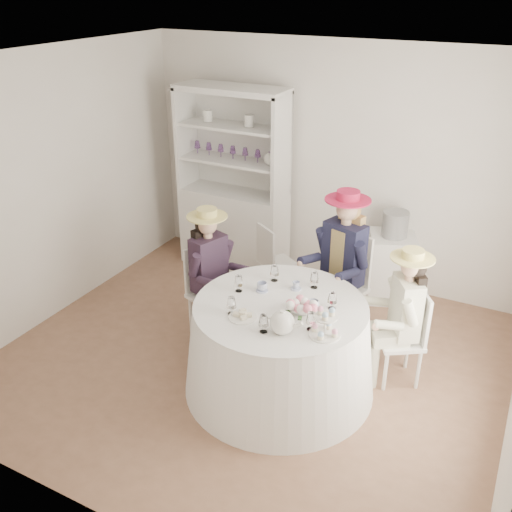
% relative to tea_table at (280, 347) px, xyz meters
% --- Properties ---
extents(ground, '(4.50, 4.50, 0.00)m').
position_rel_tea_table_xyz_m(ground, '(-0.40, 0.23, -0.42)').
color(ground, brown).
rests_on(ground, ground).
extents(ceiling, '(4.50, 4.50, 0.00)m').
position_rel_tea_table_xyz_m(ceiling, '(-0.40, 0.23, 2.28)').
color(ceiling, white).
rests_on(ceiling, wall_back).
extents(wall_back, '(4.50, 0.00, 4.50)m').
position_rel_tea_table_xyz_m(wall_back, '(-0.40, 2.23, 0.93)').
color(wall_back, silver).
rests_on(wall_back, ground).
extents(wall_front, '(4.50, 0.00, 4.50)m').
position_rel_tea_table_xyz_m(wall_front, '(-0.40, -1.77, 0.93)').
color(wall_front, silver).
rests_on(wall_front, ground).
extents(wall_left, '(0.00, 4.50, 4.50)m').
position_rel_tea_table_xyz_m(wall_left, '(-2.65, 0.23, 0.93)').
color(wall_left, silver).
rests_on(wall_left, ground).
extents(tea_table, '(1.65, 1.65, 0.83)m').
position_rel_tea_table_xyz_m(tea_table, '(0.00, 0.00, 0.00)').
color(tea_table, white).
rests_on(tea_table, ground).
extents(hutch, '(1.42, 0.83, 2.18)m').
position_rel_tea_table_xyz_m(hutch, '(-1.51, 1.91, 0.36)').
color(hutch, silver).
rests_on(hutch, ground).
extents(side_table, '(0.63, 0.63, 0.75)m').
position_rel_tea_table_xyz_m(side_table, '(0.42, 1.98, -0.04)').
color(side_table, silver).
rests_on(side_table, ground).
extents(hatbox, '(0.35, 0.35, 0.28)m').
position_rel_tea_table_xyz_m(hatbox, '(0.42, 1.98, 0.48)').
color(hatbox, black).
rests_on(hatbox, side_table).
extents(guest_left, '(0.55, 0.51, 1.35)m').
position_rel_tea_table_xyz_m(guest_left, '(-0.95, 0.45, 0.34)').
color(guest_left, silver).
rests_on(guest_left, ground).
extents(guest_mid, '(0.57, 0.62, 1.51)m').
position_rel_tea_table_xyz_m(guest_mid, '(0.16, 1.04, 0.44)').
color(guest_mid, silver).
rests_on(guest_mid, ground).
extents(guest_right, '(0.55, 0.51, 1.29)m').
position_rel_tea_table_xyz_m(guest_right, '(0.88, 0.57, 0.31)').
color(guest_right, silver).
rests_on(guest_right, ground).
extents(spare_chair, '(0.51, 0.51, 0.89)m').
position_rel_tea_table_xyz_m(spare_chair, '(-0.71, 1.34, 0.06)').
color(spare_chair, silver).
rests_on(spare_chair, ground).
extents(teacup_a, '(0.11, 0.11, 0.07)m').
position_rel_tea_table_xyz_m(teacup_a, '(-0.24, 0.13, 0.46)').
color(teacup_a, white).
rests_on(teacup_a, tea_table).
extents(teacup_b, '(0.08, 0.08, 0.06)m').
position_rel_tea_table_xyz_m(teacup_b, '(0.01, 0.30, 0.45)').
color(teacup_b, white).
rests_on(teacup_b, tea_table).
extents(teacup_c, '(0.11, 0.11, 0.07)m').
position_rel_tea_table_xyz_m(teacup_c, '(0.26, 0.07, 0.45)').
color(teacup_c, white).
rests_on(teacup_c, tea_table).
extents(flower_bowl, '(0.27, 0.27, 0.06)m').
position_rel_tea_table_xyz_m(flower_bowl, '(0.20, -0.02, 0.45)').
color(flower_bowl, white).
rests_on(flower_bowl, tea_table).
extents(flower_arrangement, '(0.19, 0.20, 0.07)m').
position_rel_tea_table_xyz_m(flower_arrangement, '(0.22, -0.08, 0.51)').
color(flower_arrangement, pink).
rests_on(flower_arrangement, tea_table).
extents(table_teapot, '(0.27, 0.19, 0.20)m').
position_rel_tea_table_xyz_m(table_teapot, '(0.18, -0.35, 0.50)').
color(table_teapot, white).
rests_on(table_teapot, tea_table).
extents(sandwich_plate, '(0.23, 0.23, 0.05)m').
position_rel_tea_table_xyz_m(sandwich_plate, '(-0.18, -0.31, 0.43)').
color(sandwich_plate, white).
rests_on(sandwich_plate, tea_table).
extents(cupcake_stand, '(0.24, 0.24, 0.22)m').
position_rel_tea_table_xyz_m(cupcake_stand, '(0.48, -0.24, 0.50)').
color(cupcake_stand, white).
rests_on(cupcake_stand, tea_table).
extents(stemware_set, '(0.89, 0.89, 0.15)m').
position_rel_tea_table_xyz_m(stemware_set, '(0.00, 0.00, 0.49)').
color(stemware_set, white).
rests_on(stemware_set, tea_table).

